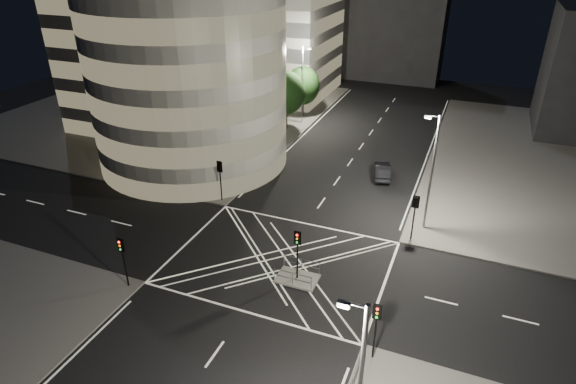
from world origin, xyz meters
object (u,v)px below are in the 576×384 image
at_px(traffic_signal_nr, 376,321).
at_px(street_lamp_right_far, 431,170).
at_px(traffic_signal_nl, 122,253).
at_px(traffic_signal_fr, 415,209).
at_px(traffic_signal_island, 298,246).
at_px(traffic_signal_fl, 220,173).
at_px(street_lamp_left_far, 303,82).
at_px(street_lamp_left_near, 239,127).
at_px(sedan, 382,171).
at_px(central_island, 297,278).

height_order(traffic_signal_nr, street_lamp_right_far, street_lamp_right_far).
distance_m(traffic_signal_nl, street_lamp_right_far, 24.27).
relative_size(traffic_signal_fr, street_lamp_right_far, 0.40).
bearing_deg(traffic_signal_island, street_lamp_right_far, 54.70).
distance_m(traffic_signal_fl, traffic_signal_nr, 22.24).
bearing_deg(street_lamp_left_far, street_lamp_left_near, -90.00).
xyz_separation_m(traffic_signal_nr, street_lamp_right_far, (0.64, 15.80, 2.63)).
bearing_deg(traffic_signal_fl, sedan, 40.06).
distance_m(central_island, sedan, 19.22).
height_order(street_lamp_left_near, street_lamp_left_far, same).
bearing_deg(traffic_signal_fr, street_lamp_left_near, 164.08).
xyz_separation_m(traffic_signal_nr, street_lamp_left_far, (-18.24, 36.80, 2.63)).
bearing_deg(street_lamp_left_near, central_island, -49.73).
bearing_deg(sedan, traffic_signal_nr, 86.98).
xyz_separation_m(traffic_signal_fl, traffic_signal_nl, (0.00, -13.60, 0.00)).
relative_size(traffic_signal_fl, street_lamp_right_far, 0.40).
distance_m(traffic_signal_island, sedan, 19.34).
distance_m(street_lamp_left_near, street_lamp_left_far, 18.00).
height_order(traffic_signal_fl, street_lamp_left_near, street_lamp_left_near).
bearing_deg(street_lamp_right_far, traffic_signal_nr, -92.30).
distance_m(traffic_signal_nl, street_lamp_left_far, 36.90).
bearing_deg(traffic_signal_island, traffic_signal_fr, 50.67).
height_order(central_island, traffic_signal_nl, traffic_signal_nl).
relative_size(traffic_signal_island, street_lamp_left_near, 0.40).
height_order(traffic_signal_island, street_lamp_left_near, street_lamp_left_near).
xyz_separation_m(street_lamp_left_near, street_lamp_left_far, (0.00, 18.00, 0.00)).
xyz_separation_m(traffic_signal_nl, street_lamp_left_far, (-0.64, 36.80, 2.63)).
xyz_separation_m(traffic_signal_island, sedan, (2.05, 19.10, -2.18)).
height_order(central_island, traffic_signal_fl, traffic_signal_fl).
bearing_deg(sedan, central_island, 69.85).
bearing_deg(street_lamp_left_near, traffic_signal_nr, -45.87).
bearing_deg(sedan, traffic_signal_nl, 48.20).
relative_size(traffic_signal_nr, street_lamp_left_far, 0.40).
height_order(street_lamp_left_near, street_lamp_right_far, same).
bearing_deg(traffic_signal_fl, traffic_signal_nr, -37.69).
bearing_deg(street_lamp_right_far, street_lamp_left_near, 170.97).
distance_m(central_island, traffic_signal_island, 2.84).
bearing_deg(traffic_signal_nl, sedan, 62.23).
distance_m(street_lamp_left_far, street_lamp_right_far, 28.23).
height_order(traffic_signal_island, street_lamp_left_far, street_lamp_left_far).
height_order(traffic_signal_fr, sedan, traffic_signal_fr).
xyz_separation_m(traffic_signal_nr, traffic_signal_island, (-6.80, 5.30, 0.00)).
bearing_deg(traffic_signal_nr, street_lamp_left_far, 116.36).
bearing_deg(traffic_signal_nl, traffic_signal_island, 26.14).
distance_m(central_island, traffic_signal_nr, 9.08).
bearing_deg(street_lamp_right_far, traffic_signal_fl, -173.12).
distance_m(traffic_signal_fr, sedan, 12.00).
xyz_separation_m(traffic_signal_fl, traffic_signal_fr, (17.60, 0.00, 0.00)).
bearing_deg(street_lamp_left_far, street_lamp_right_far, -48.06).
xyz_separation_m(central_island, street_lamp_right_far, (7.44, 10.50, 5.47)).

